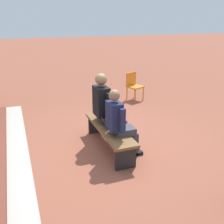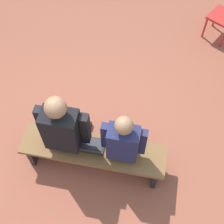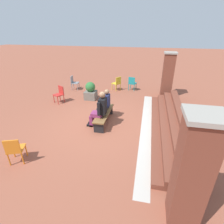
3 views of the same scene
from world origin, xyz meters
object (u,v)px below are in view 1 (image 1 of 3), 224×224
object	(u,v)px
bench	(109,132)
plastic_chair_far_left	(133,84)
person_adult	(107,107)
laptop	(108,124)
person_student	(120,121)

from	to	relation	value
bench	plastic_chair_far_left	size ratio (longest dim) A/B	2.14
person_adult	laptop	world-z (taller)	person_adult
person_student	person_adult	xyz separation A→B (m)	(0.70, -0.01, 0.06)
person_adult	laptop	bearing A→B (deg)	164.42
person_adult	plastic_chair_far_left	size ratio (longest dim) A/B	1.72
bench	person_student	size ratio (longest dim) A/B	1.39
person_student	plastic_chair_far_left	world-z (taller)	person_student
person_student	person_adult	bearing A→B (deg)	-0.70
bench	laptop	distance (m)	0.15
person_adult	laptop	distance (m)	0.41
laptop	plastic_chair_far_left	world-z (taller)	plastic_chair_far_left
bench	plastic_chair_far_left	world-z (taller)	plastic_chair_far_left
bench	person_adult	bearing A→B (deg)	-12.53
laptop	bench	bearing A→B (deg)	-153.03
person_student	plastic_chair_far_left	bearing A→B (deg)	-29.37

